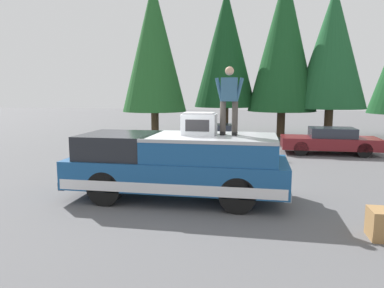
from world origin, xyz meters
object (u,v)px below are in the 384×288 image
Objects in this scene: person_on_truck_bed at (229,99)px; pickup_truck at (177,165)px; compressor_unit at (199,124)px; parked_car_maroon at (330,141)px; parked_car_silver at (214,136)px.

pickup_truck is at bearing 100.65° from person_on_truck_bed.
pickup_truck is 6.60× the size of compressor_unit.
compressor_unit is 8.96m from parked_car_maroon.
person_on_truck_bed reaches higher than parked_car_maroon.
parked_car_silver is (8.21, 1.37, -1.97)m from person_on_truck_bed.
pickup_truck is 1.19m from compressor_unit.
compressor_unit is 0.50× the size of person_on_truck_bed.
parked_car_maroon is 1.00× the size of parked_car_silver.
pickup_truck is at bearing 103.48° from compressor_unit.
pickup_truck is 9.27m from parked_car_maroon.
pickup_truck is at bearing -179.37° from parked_car_silver.
compressor_unit is 0.97m from person_on_truck_bed.
compressor_unit reaches higher than parked_car_silver.
parked_car_maroon is (7.47, -3.87, -1.97)m from person_on_truck_bed.
person_on_truck_bed is at bearing -81.51° from compressor_unit.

